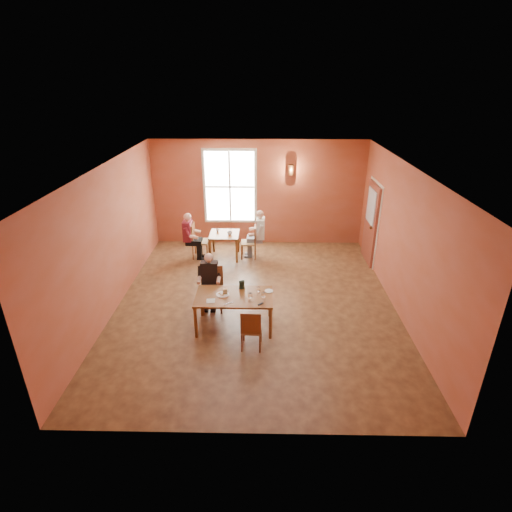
{
  "coord_description": "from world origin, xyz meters",
  "views": [
    {
      "loc": [
        0.15,
        -7.55,
        4.61
      ],
      "look_at": [
        0.0,
        0.2,
        1.05
      ],
      "focal_mm": 28.0,
      "sensor_mm": 36.0,
      "label": 1
    }
  ],
  "objects_px": {
    "chair_diner_main": "(213,289)",
    "diner_white": "(250,236)",
    "chair_diner_white": "(249,242)",
    "second_table": "(225,245)",
    "diner_maroon": "(199,236)",
    "chair_empty": "(252,328)",
    "main_table": "(234,311)",
    "diner_main": "(212,285)",
    "chair_diner_maroon": "(201,241)"
  },
  "relations": [
    {
      "from": "main_table",
      "to": "chair_diner_white",
      "type": "height_order",
      "value": "chair_diner_white"
    },
    {
      "from": "diner_main",
      "to": "diner_white",
      "type": "height_order",
      "value": "diner_white"
    },
    {
      "from": "chair_diner_white",
      "to": "second_table",
      "type": "bearing_deg",
      "value": 90.0
    },
    {
      "from": "chair_empty",
      "to": "diner_maroon",
      "type": "height_order",
      "value": "diner_maroon"
    },
    {
      "from": "chair_empty",
      "to": "chair_diner_white",
      "type": "xyz_separation_m",
      "value": [
        -0.2,
        3.95,
        0.04
      ]
    },
    {
      "from": "chair_diner_main",
      "to": "diner_white",
      "type": "relative_size",
      "value": 0.74
    },
    {
      "from": "chair_empty",
      "to": "chair_diner_white",
      "type": "distance_m",
      "value": 3.95
    },
    {
      "from": "diner_main",
      "to": "chair_diner_white",
      "type": "relative_size",
      "value": 1.28
    },
    {
      "from": "main_table",
      "to": "diner_white",
      "type": "distance_m",
      "value": 3.32
    },
    {
      "from": "chair_diner_main",
      "to": "chair_diner_white",
      "type": "distance_m",
      "value": 2.73
    },
    {
      "from": "second_table",
      "to": "chair_diner_white",
      "type": "xyz_separation_m",
      "value": [
        0.65,
        0.0,
        0.11
      ]
    },
    {
      "from": "chair_diner_white",
      "to": "chair_diner_maroon",
      "type": "height_order",
      "value": "chair_diner_maroon"
    },
    {
      "from": "chair_diner_main",
      "to": "chair_diner_white",
      "type": "xyz_separation_m",
      "value": [
        0.66,
        2.65,
        -0.02
      ]
    },
    {
      "from": "chair_diner_main",
      "to": "chair_diner_white",
      "type": "bearing_deg",
      "value": -103.92
    },
    {
      "from": "main_table",
      "to": "chair_diner_main",
      "type": "distance_m",
      "value": 0.83
    },
    {
      "from": "main_table",
      "to": "diner_main",
      "type": "xyz_separation_m",
      "value": [
        -0.5,
        0.62,
        0.23
      ]
    },
    {
      "from": "diner_white",
      "to": "diner_maroon",
      "type": "bearing_deg",
      "value": 90.0
    },
    {
      "from": "chair_diner_white",
      "to": "diner_main",
      "type": "bearing_deg",
      "value": 166.23
    },
    {
      "from": "chair_empty",
      "to": "diner_maroon",
      "type": "distance_m",
      "value": 4.24
    },
    {
      "from": "main_table",
      "to": "chair_empty",
      "type": "bearing_deg",
      "value": -60.94
    },
    {
      "from": "diner_main",
      "to": "chair_empty",
      "type": "distance_m",
      "value": 1.54
    },
    {
      "from": "main_table",
      "to": "second_table",
      "type": "distance_m",
      "value": 3.34
    },
    {
      "from": "second_table",
      "to": "chair_diner_maroon",
      "type": "relative_size",
      "value": 0.81
    },
    {
      "from": "chair_diner_maroon",
      "to": "diner_maroon",
      "type": "bearing_deg",
      "value": -90.0
    },
    {
      "from": "chair_empty",
      "to": "second_table",
      "type": "xyz_separation_m",
      "value": [
        -0.85,
        3.95,
        -0.07
      ]
    },
    {
      "from": "chair_diner_main",
      "to": "chair_diner_maroon",
      "type": "relative_size",
      "value": 0.99
    },
    {
      "from": "diner_white",
      "to": "chair_diner_white",
      "type": "bearing_deg",
      "value": 90.0
    },
    {
      "from": "second_table",
      "to": "diner_white",
      "type": "bearing_deg",
      "value": 0.0
    },
    {
      "from": "chair_diner_maroon",
      "to": "diner_main",
      "type": "bearing_deg",
      "value": 13.45
    },
    {
      "from": "chair_diner_white",
      "to": "diner_maroon",
      "type": "xyz_separation_m",
      "value": [
        -1.33,
        0.0,
        0.17
      ]
    },
    {
      "from": "main_table",
      "to": "chair_diner_main",
      "type": "xyz_separation_m",
      "value": [
        -0.5,
        0.65,
        0.12
      ]
    },
    {
      "from": "chair_empty",
      "to": "second_table",
      "type": "distance_m",
      "value": 4.04
    },
    {
      "from": "main_table",
      "to": "chair_diner_maroon",
      "type": "bearing_deg",
      "value": 109.07
    },
    {
      "from": "chair_diner_maroon",
      "to": "diner_white",
      "type": "bearing_deg",
      "value": 90.0
    },
    {
      "from": "chair_empty",
      "to": "chair_diner_maroon",
      "type": "bearing_deg",
      "value": 113.64
    },
    {
      "from": "diner_main",
      "to": "diner_maroon",
      "type": "relative_size",
      "value": 0.93
    },
    {
      "from": "main_table",
      "to": "chair_diner_main",
      "type": "bearing_deg",
      "value": 127.57
    },
    {
      "from": "chair_empty",
      "to": "diner_white",
      "type": "xyz_separation_m",
      "value": [
        -0.17,
        3.95,
        0.23
      ]
    },
    {
      "from": "main_table",
      "to": "second_table",
      "type": "xyz_separation_m",
      "value": [
        -0.49,
        3.3,
        -0.01
      ]
    },
    {
      "from": "chair_empty",
      "to": "diner_white",
      "type": "bearing_deg",
      "value": 95.3
    },
    {
      "from": "chair_empty",
      "to": "chair_diner_main",
      "type": "bearing_deg",
      "value": 126.39
    },
    {
      "from": "chair_diner_maroon",
      "to": "chair_diner_main",
      "type": "bearing_deg",
      "value": 13.6
    },
    {
      "from": "chair_diner_main",
      "to": "chair_empty",
      "type": "height_order",
      "value": "chair_diner_main"
    },
    {
      "from": "chair_diner_white",
      "to": "chair_diner_main",
      "type": "bearing_deg",
      "value": 166.08
    },
    {
      "from": "main_table",
      "to": "chair_diner_maroon",
      "type": "relative_size",
      "value": 1.56
    },
    {
      "from": "chair_diner_main",
      "to": "second_table",
      "type": "height_order",
      "value": "chair_diner_main"
    },
    {
      "from": "diner_main",
      "to": "diner_white",
      "type": "relative_size",
      "value": 0.91
    },
    {
      "from": "chair_diner_main",
      "to": "diner_maroon",
      "type": "bearing_deg",
      "value": -75.79
    },
    {
      "from": "diner_maroon",
      "to": "chair_empty",
      "type": "bearing_deg",
      "value": 21.18
    },
    {
      "from": "diner_main",
      "to": "chair_diner_maroon",
      "type": "height_order",
      "value": "diner_main"
    }
  ]
}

